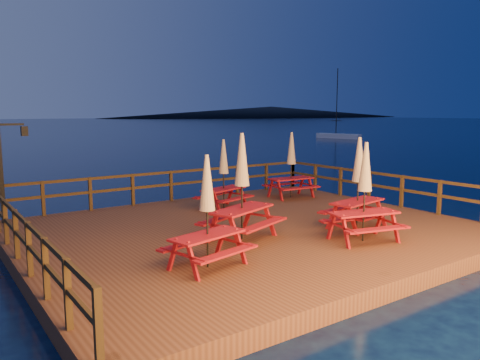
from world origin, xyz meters
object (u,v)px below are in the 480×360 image
at_px(lamp_post, 6,161).
at_px(picnic_table_2, 291,164).
at_px(picnic_table_0, 207,210).
at_px(picnic_table_1, 365,190).
at_px(sailboat, 338,136).

height_order(lamp_post, picnic_table_2, lamp_post).
height_order(picnic_table_0, picnic_table_1, picnic_table_1).
bearing_deg(picnic_table_0, picnic_table_1, -19.63).
distance_m(lamp_post, sailboat, 54.55).
bearing_deg(picnic_table_1, picnic_table_2, 79.99).
bearing_deg(sailboat, picnic_table_1, -148.61).
xyz_separation_m(lamp_post, sailboat, (45.55, 29.95, -1.88)).
bearing_deg(sailboat, lamp_post, -159.23).
height_order(sailboat, picnic_table_0, sailboat).
bearing_deg(picnic_table_1, lamp_post, 147.60).
distance_m(lamp_post, picnic_table_2, 9.59).
bearing_deg(sailboat, picnic_table_0, -151.96).
height_order(sailboat, picnic_table_2, sailboat).
relative_size(sailboat, picnic_table_0, 4.07).
distance_m(picnic_table_0, picnic_table_2, 8.48).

